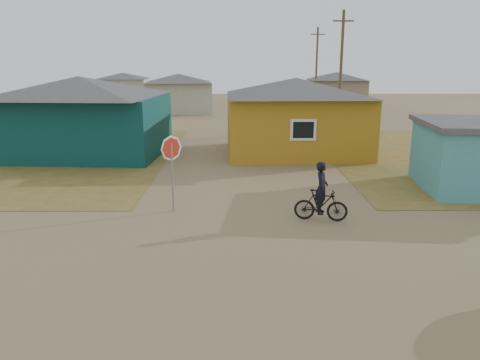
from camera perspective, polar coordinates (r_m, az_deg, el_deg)
name	(u,v)px	position (r m, az deg, el deg)	size (l,w,h in m)	color
ground	(261,263)	(11.50, 2.53, -10.02)	(120.00, 120.00, 0.00)	olive
house_teal	(81,115)	(25.39, -18.77, 7.50)	(8.93, 7.08, 4.00)	#093534
house_yellow	(295,115)	(24.81, 6.78, 7.89)	(7.72, 6.76, 3.90)	#AE7B1A
house_pale_west	(179,93)	(44.89, -7.48, 10.52)	(7.04, 6.15, 3.60)	#A5AC94
house_beige_east	(336,89)	(51.64, 11.62, 10.84)	(6.95, 6.05, 3.60)	gray
house_pale_north	(123,87)	(58.12, -14.03, 10.96)	(6.28, 5.81, 3.40)	#A5AC94
utility_pole_near	(341,70)	(33.23, 12.20, 12.98)	(1.40, 0.20, 8.00)	brown
utility_pole_far	(316,67)	(49.14, 9.30, 13.44)	(1.40, 0.20, 8.00)	brown
stop_sign	(172,156)	(14.89, -8.34, 2.90)	(0.76, 0.36, 2.49)	gray
cyclist	(321,199)	(14.38, 9.86, -2.35)	(1.68, 0.77, 1.83)	black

